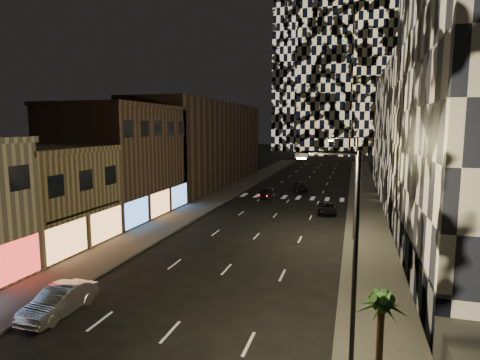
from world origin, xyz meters
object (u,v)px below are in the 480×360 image
Objects in this scene: car_silver_parked at (59,301)px; car_dark_rightlane at (327,208)px; car_dark_midlane at (266,193)px; palm_tree at (381,310)px; car_dark_oncoming at (301,186)px; streetlight_far at (353,181)px; streetlight_near at (349,247)px.

car_silver_parked is 1.03× the size of car_dark_rightlane.
car_dark_midlane is 41.93m from palm_tree.
car_dark_oncoming is at bearing 100.70° from palm_tree.
streetlight_far is at bearing 53.19° from car_silver_parked.
streetlight_far is at bearing 90.00° from streetlight_near.
car_dark_oncoming is 48.95m from palm_tree.
streetlight_near is at bearing -90.00° from streetlight_far.
streetlight_near is at bearing 135.19° from palm_tree.
streetlight_far is 11.90m from car_dark_rightlane.
streetlight_near reaches higher than palm_tree.
palm_tree is at bearing -6.63° from car_silver_parked.
car_dark_oncoming is at bearing 104.27° from car_dark_rightlane.
palm_tree reaches higher than car_dark_rightlane.
streetlight_far is 21.33m from palm_tree.
car_silver_parked is (-14.89, 1.05, -4.59)m from streetlight_near.
streetlight_near reaches higher than car_silver_parked.
streetlight_near is 2.27× the size of palm_tree.
streetlight_near reaches higher than car_dark_rightlane.
car_dark_midlane is at bearing 106.85° from streetlight_near.
car_dark_midlane is at bearing 107.96° from palm_tree.
streetlight_far is (0.00, 20.00, 0.00)m from streetlight_near.
streetlight_near is 47.70m from car_dark_oncoming.
car_dark_rightlane is at bearing 97.05° from palm_tree.
car_silver_parked is at bearing 73.76° from car_dark_oncoming.
car_dark_midlane is at bearing 122.15° from streetlight_far.
streetlight_far is 2.27× the size of palm_tree.
streetlight_far is 2.00× the size of car_dark_rightlane.
streetlight_far is 24.54m from car_silver_parked.
streetlight_far reaches higher than palm_tree.
car_dark_oncoming is (-7.85, 26.82, -4.62)m from streetlight_far.
car_silver_parked reaches higher than car_dark_oncoming.
palm_tree reaches higher than car_silver_parked.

